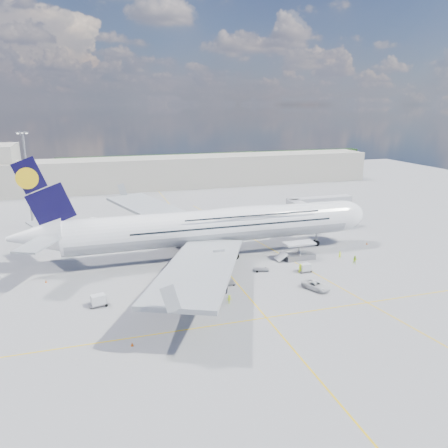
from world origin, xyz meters
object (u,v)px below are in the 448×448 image
object	(u,v)px
jet_bridge	(313,206)
cone_wing_right_outer	(132,344)
dolly_row_c	(226,284)
dolly_nose_far	(305,268)
catering_truck_inner	(131,229)
cone_nose	(367,243)
airliner	(215,226)
catering_truck_outer	(99,225)
light_mast	(28,180)
dolly_nose_near	(261,269)
cone_wing_right_inner	(206,282)
cone_wing_left_outer	(156,229)
cargo_loader	(298,253)
cone_tail	(46,281)
crew_nose	(340,255)
dolly_back	(98,300)
service_van	(316,286)
crew_wing	(162,286)
dolly_row_b	(163,286)
cone_wing_left_inner	(186,242)
crew_loader	(355,260)
dolly_row_a	(169,298)
crew_van	(300,268)
crew_tug	(229,299)
baggage_tug	(182,297)

from	to	relation	value
jet_bridge	cone_wing_right_outer	size ratio (longest dim) A/B	34.18
dolly_row_c	dolly_nose_far	bearing A→B (deg)	6.22
catering_truck_inner	cone_nose	bearing A→B (deg)	-36.12
airliner	catering_truck_outer	bearing A→B (deg)	130.45
light_mast	catering_truck_inner	xyz separation A→B (m)	(24.22, -14.95, -11.08)
dolly_nose_near	cone_wing_right_outer	xyz separation A→B (m)	(-27.40, -20.86, -0.06)
light_mast	cone_wing_right_inner	bearing A→B (deg)	-54.91
cone_wing_left_outer	cone_wing_right_inner	size ratio (longest dim) A/B	1.24
cargo_loader	cone_tail	distance (m)	50.72
cone_nose	cone_wing_left_outer	xyz separation A→B (m)	(-45.83, 26.93, 0.02)
crew_nose	dolly_nose_far	bearing A→B (deg)	-162.10
dolly_back	catering_truck_outer	world-z (taller)	catering_truck_outer
jet_bridge	catering_truck_inner	distance (m)	46.73
dolly_back	service_van	world-z (taller)	dolly_back
cargo_loader	jet_bridge	bearing A→B (deg)	54.25
cargo_loader	crew_wing	bearing A→B (deg)	-165.39
airliner	dolly_row_b	bearing A→B (deg)	-132.28
light_mast	dolly_nose_near	xyz separation A→B (m)	(46.65, -46.35, -12.88)
cone_wing_left_inner	cone_wing_left_outer	bearing A→B (deg)	111.94
dolly_row_c	cone_tail	world-z (taller)	cone_tail
crew_loader	dolly_row_a	bearing A→B (deg)	-140.92
dolly_row_c	catering_truck_inner	world-z (taller)	catering_truck_inner
crew_loader	crew_van	size ratio (longest dim) A/B	1.01
cone_nose	catering_truck_outer	bearing A→B (deg)	153.20
catering_truck_inner	cone_tail	xyz separation A→B (m)	(-18.07, -25.07, -1.87)
dolly_row_b	dolly_back	bearing A→B (deg)	-148.75
dolly_back	crew_loader	distance (m)	51.52
jet_bridge	crew_tug	size ratio (longest dim) A/B	12.47
cargo_loader	baggage_tug	bearing A→B (deg)	-154.85
cargo_loader	crew_tug	xyz separation A→B (m)	(-20.79, -16.40, -0.50)
dolly_nose_near	cone_wing_right_inner	xyz separation A→B (m)	(-12.08, -2.85, -0.09)
jet_bridge	cone_wing_left_outer	xyz separation A→B (m)	(-38.71, 13.17, -6.56)
dolly_row_a	dolly_back	distance (m)	11.51
dolly_row_a	service_van	world-z (taller)	dolly_row_a
light_mast	cone_wing_right_outer	bearing A→B (deg)	-74.01
dolly_row_c	crew_loader	xyz separation A→B (m)	(28.71, 2.52, 0.59)
dolly_row_b	service_van	distance (m)	27.27
crew_loader	service_van	bearing A→B (deg)	-117.78
light_mast	dolly_nose_near	bearing A→B (deg)	-44.81
dolly_back	catering_truck_inner	xyz separation A→B (m)	(9.00, 38.13, 1.08)
airliner	crew_wing	distance (m)	21.45
dolly_row_a	catering_truck_outer	distance (m)	49.09
cone_wing_left_inner	cone_wing_left_outer	xyz separation A→B (m)	(-5.23, 12.98, 0.04)
cone_wing_right_outer	service_van	bearing A→B (deg)	15.98
dolly_nose_near	jet_bridge	bearing A→B (deg)	63.29
crew_loader	catering_truck_inner	bearing A→B (deg)	170.75
dolly_back	cone_nose	bearing A→B (deg)	1.21
crew_wing	dolly_nose_near	bearing A→B (deg)	-63.58
dolly_row_a	cone_wing_right_outer	bearing A→B (deg)	-122.40
jet_bridge	crew_wing	world-z (taller)	jet_bridge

